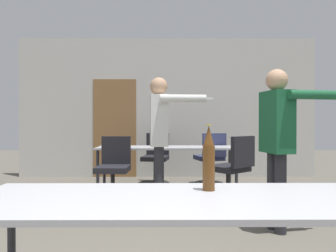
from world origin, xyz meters
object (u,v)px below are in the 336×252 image
object	(u,v)px
office_chair_far_left	(210,160)
office_chair_side_rolled	(232,172)
person_near_casual	(278,132)
person_far_watching	(160,129)
office_chair_far_right	(156,160)
beer_bottle	(209,159)
office_chair_near_pushed	(114,171)

from	to	relation	value
office_chair_far_left	office_chair_side_rolled	distance (m)	1.43
person_near_casual	person_far_watching	size ratio (longest dim) A/B	0.98
office_chair_far_right	beer_bottle	xyz separation A→B (m)	(0.44, -4.23, 0.48)
office_chair_far_left	office_chair_far_right	distance (m)	1.02
person_near_casual	office_chair_far_right	xyz separation A→B (m)	(-1.36, 2.73, -0.60)
person_near_casual	office_chair_side_rolled	distance (m)	1.29
office_chair_far_left	beer_bottle	distance (m)	4.12
office_chair_far_right	person_far_watching	bearing A→B (deg)	102.84
office_chair_side_rolled	office_chair_far_right	bearing A→B (deg)	86.19
office_chair_far_left	office_chair_side_rolled	size ratio (longest dim) A/B	0.99
office_chair_near_pushed	office_chair_side_rolled	size ratio (longest dim) A/B	0.97
person_near_casual	beer_bottle	bearing A→B (deg)	-41.83
office_chair_side_rolled	beer_bottle	xyz separation A→B (m)	(-0.67, -2.63, 0.47)
person_near_casual	beer_bottle	size ratio (longest dim) A/B	4.36
beer_bottle	office_chair_far_left	bearing A→B (deg)	82.11
person_near_casual	office_chair_far_left	bearing A→B (deg)	177.72
person_near_casual	office_chair_near_pushed	bearing A→B (deg)	-135.55
person_near_casual	person_far_watching	bearing A→B (deg)	-134.02
beer_bottle	office_chair_near_pushed	bearing A→B (deg)	109.47
person_near_casual	office_chair_far_left	xyz separation A→B (m)	(-0.36, 2.55, -0.59)
person_far_watching	office_chair_near_pushed	world-z (taller)	person_far_watching
office_chair_far_right	office_chair_near_pushed	bearing A→B (deg)	76.52
office_chair_far_right	person_near_casual	bearing A→B (deg)	126.03
office_chair_far_right	office_chair_near_pushed	size ratio (longest dim) A/B	1.01
person_near_casual	office_chair_side_rolled	bearing A→B (deg)	-177.82
office_chair_far_left	beer_bottle	world-z (taller)	beer_bottle
person_far_watching	office_chair_far_left	distance (m)	2.03
person_near_casual	office_chair_far_right	size ratio (longest dim) A/B	1.81
office_chair_far_right	beer_bottle	world-z (taller)	beer_bottle
person_far_watching	office_chair_side_rolled	bearing A→B (deg)	101.25
office_chair_far_right	office_chair_near_pushed	world-z (taller)	office_chair_far_right
office_chair_near_pushed	beer_bottle	world-z (taller)	beer_bottle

